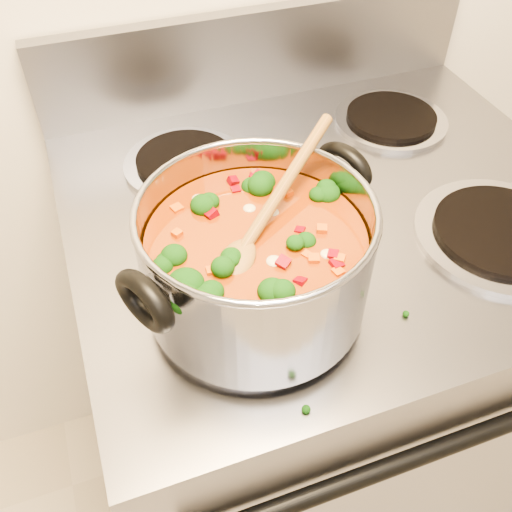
# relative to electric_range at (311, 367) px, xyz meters

# --- Properties ---
(electric_range) EXTENTS (0.78, 0.70, 1.08)m
(electric_range) POSITION_rel_electric_range_xyz_m (0.00, 0.00, 0.00)
(electric_range) COLOR gray
(electric_range) RESTS_ON ground
(stockpot) EXTENTS (0.32, 0.26, 0.16)m
(stockpot) POSITION_rel_electric_range_xyz_m (-0.18, -0.16, 0.54)
(stockpot) COLOR #97979F
(stockpot) RESTS_ON electric_range
(wooden_spoon) EXTENTS (0.21, 0.18, 0.08)m
(wooden_spoon) POSITION_rel_electric_range_xyz_m (-0.17, -0.15, 0.59)
(wooden_spoon) COLOR brown
(wooden_spoon) RESTS_ON stockpot
(cooktop_crumbs) EXTENTS (0.18, 0.35, 0.01)m
(cooktop_crumbs) POSITION_rel_electric_range_xyz_m (-0.10, -0.16, 0.46)
(cooktop_crumbs) COLOR black
(cooktop_crumbs) RESTS_ON electric_range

